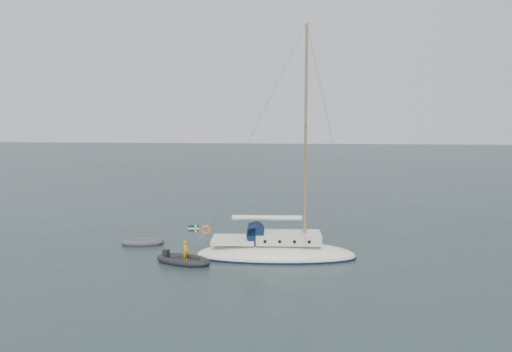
# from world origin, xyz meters

# --- Properties ---
(ground) EXTENTS (300.00, 300.00, 0.00)m
(ground) POSITION_xyz_m (0.00, 0.00, 0.00)
(ground) COLOR black
(ground) RESTS_ON ground
(sailboat) EXTENTS (10.02, 3.00, 14.27)m
(sailboat) POSITION_xyz_m (0.44, 0.23, 1.08)
(sailboat) COLOR beige
(sailboat) RESTS_ON ground
(dinghy) EXTENTS (2.82, 1.27, 0.40)m
(dinghy) POSITION_xyz_m (-8.56, 2.41, 0.18)
(dinghy) COLOR #4B4B50
(dinghy) RESTS_ON ground
(rib) EXTENTS (3.47, 1.58, 1.33)m
(rib) POSITION_xyz_m (-4.80, -1.48, 0.21)
(rib) COLOR black
(rib) RESTS_ON ground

